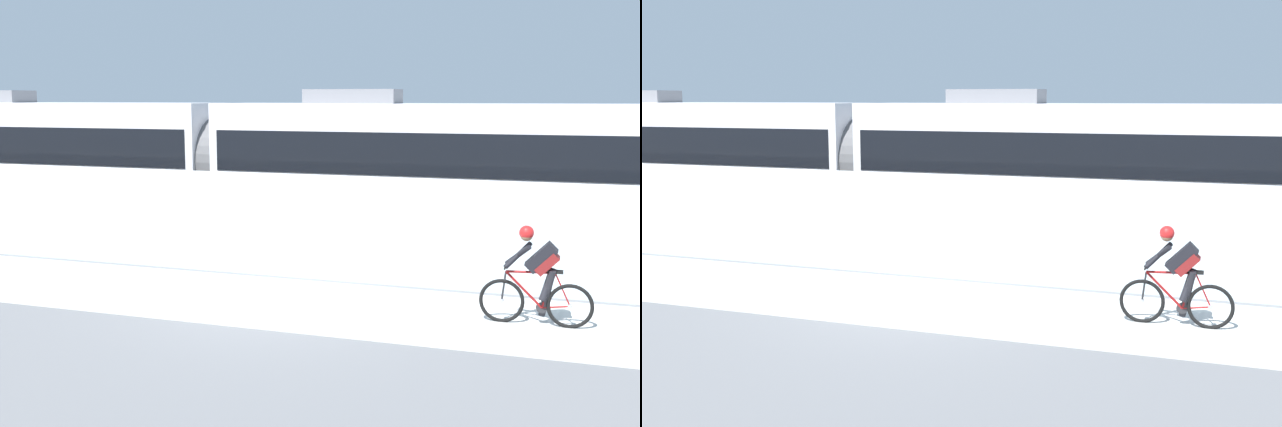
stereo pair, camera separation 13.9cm
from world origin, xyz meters
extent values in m
plane|color=slate|center=(0.00, 0.00, 0.00)|extent=(200.00, 200.00, 0.00)
cube|color=beige|center=(0.00, 0.00, 0.01)|extent=(32.00, 3.20, 0.01)
cube|color=silver|center=(0.00, 1.85, 0.55)|extent=(32.00, 0.05, 1.11)
cube|color=silver|center=(0.00, 3.65, 0.94)|extent=(32.00, 0.36, 1.89)
cube|color=#595654|center=(0.00, 6.13, 0.00)|extent=(32.00, 0.08, 0.01)
cube|color=#595654|center=(0.00, 7.57, 0.00)|extent=(32.00, 0.08, 0.01)
cube|color=silver|center=(-10.10, 6.85, 1.90)|extent=(11.00, 2.50, 3.10)
cube|color=black|center=(-10.10, 6.85, 2.25)|extent=(10.56, 2.54, 1.04)
cube|color=orange|center=(-10.10, 6.85, 0.53)|extent=(10.78, 2.53, 0.28)
cube|color=#232326|center=(-6.58, 6.85, 0.36)|extent=(1.40, 1.88, 0.20)
cylinder|color=black|center=(-6.58, 6.13, 0.30)|extent=(0.60, 0.10, 0.60)
cylinder|color=black|center=(-6.58, 7.57, 0.30)|extent=(0.60, 0.10, 0.60)
cube|color=silver|center=(1.40, 6.85, 1.90)|extent=(11.00, 2.50, 3.10)
cube|color=black|center=(1.40, 6.85, 2.25)|extent=(10.56, 2.54, 1.04)
cube|color=orange|center=(1.40, 6.85, 0.53)|extent=(10.78, 2.53, 0.28)
cube|color=slate|center=(-0.58, 6.85, 3.63)|extent=(2.40, 1.10, 0.36)
cube|color=#232326|center=(-2.12, 6.85, 0.36)|extent=(1.40, 1.88, 0.20)
cylinder|color=black|center=(-2.12, 6.13, 0.30)|extent=(0.60, 0.10, 0.60)
cylinder|color=black|center=(-2.12, 7.57, 0.30)|extent=(0.60, 0.10, 0.60)
cube|color=#232326|center=(4.92, 6.85, 0.36)|extent=(1.40, 1.88, 0.20)
cylinder|color=black|center=(4.92, 6.13, 0.30)|extent=(0.60, 0.10, 0.60)
cylinder|color=black|center=(4.92, 7.57, 0.30)|extent=(0.60, 0.10, 0.60)
cylinder|color=#59595B|center=(-4.35, 6.85, 1.90)|extent=(0.60, 2.30, 2.30)
torus|color=black|center=(3.91, 0.00, 0.36)|extent=(0.72, 0.06, 0.72)
cylinder|color=#99999E|center=(3.91, 0.00, 0.36)|extent=(0.07, 0.10, 0.07)
torus|color=black|center=(4.96, 0.00, 0.36)|extent=(0.72, 0.06, 0.72)
cylinder|color=#99999E|center=(4.96, 0.00, 0.36)|extent=(0.07, 0.10, 0.07)
cylinder|color=maroon|center=(4.24, 0.00, 0.57)|extent=(0.60, 0.04, 0.58)
cylinder|color=maroon|center=(4.62, 0.00, 0.59)|extent=(0.22, 0.04, 0.59)
cylinder|color=maroon|center=(4.33, 0.00, 0.86)|extent=(0.76, 0.04, 0.07)
cylinder|color=maroon|center=(4.74, 0.00, 0.33)|extent=(0.43, 0.03, 0.09)
cylinder|color=maroon|center=(4.83, 0.00, 0.62)|extent=(0.27, 0.02, 0.53)
cylinder|color=black|center=(3.93, 0.00, 0.60)|extent=(0.08, 0.03, 0.49)
cube|color=black|center=(4.71, 0.00, 0.90)|extent=(0.24, 0.10, 0.05)
cylinder|color=black|center=(3.96, 0.00, 0.95)|extent=(0.03, 0.58, 0.03)
cylinder|color=#262628|center=(4.53, 0.00, 0.30)|extent=(0.18, 0.02, 0.18)
cube|color=black|center=(4.49, 0.00, 1.11)|extent=(0.50, 0.28, 0.51)
cube|color=maroon|center=(4.58, 0.00, 1.02)|extent=(0.38, 0.30, 0.38)
sphere|color=#997051|center=(4.25, 0.00, 1.46)|extent=(0.20, 0.20, 0.20)
sphere|color=red|center=(4.25, 0.00, 1.49)|extent=(0.23, 0.23, 0.23)
cylinder|color=black|center=(4.13, 0.00, 1.12)|extent=(0.44, 0.41, 0.41)
cylinder|color=black|center=(4.13, 0.00, 1.12)|extent=(0.44, 0.41, 0.41)
cylinder|color=black|center=(4.60, 0.00, 0.55)|extent=(0.29, 0.33, 0.80)
cylinder|color=black|center=(4.60, 0.00, 0.69)|extent=(0.29, 0.33, 0.54)
camera|label=1|loc=(4.87, -12.11, 3.60)|focal=42.32mm
camera|label=2|loc=(5.00, -12.06, 3.60)|focal=42.32mm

